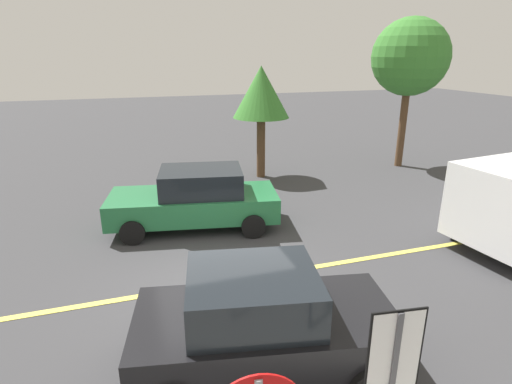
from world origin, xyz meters
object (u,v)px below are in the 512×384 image
object	(u,v)px
car_black_behind_van	(262,322)
tree_centre_verge	(410,58)
tree_left_verge	(261,94)
car_green_mid_road	(196,199)
speed_limit_sign	(391,379)

from	to	relation	value
car_black_behind_van	tree_centre_verge	size ratio (longest dim) A/B	0.70
tree_left_verge	car_green_mid_road	bearing A→B (deg)	-128.39
car_black_behind_van	car_green_mid_road	world-z (taller)	car_green_mid_road
speed_limit_sign	car_black_behind_van	size ratio (longest dim) A/B	0.60
speed_limit_sign	car_black_behind_van	bearing A→B (deg)	101.06
car_green_mid_road	tree_left_verge	xyz separation A→B (m)	(3.28, 4.14, 2.38)
car_green_mid_road	car_black_behind_van	bearing A→B (deg)	-90.08
car_green_mid_road	tree_centre_verge	xyz separation A→B (m)	(9.48, 3.87, 3.62)
car_black_behind_van	car_green_mid_road	size ratio (longest dim) A/B	0.87
car_green_mid_road	tree_centre_verge	size ratio (longest dim) A/B	0.80
car_black_behind_van	speed_limit_sign	bearing A→B (deg)	-78.94
speed_limit_sign	tree_left_verge	world-z (taller)	tree_left_verge
speed_limit_sign	car_green_mid_road	bearing A→B (deg)	93.23
car_black_behind_van	car_green_mid_road	distance (m)	5.73
car_black_behind_van	tree_left_verge	size ratio (longest dim) A/B	1.00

